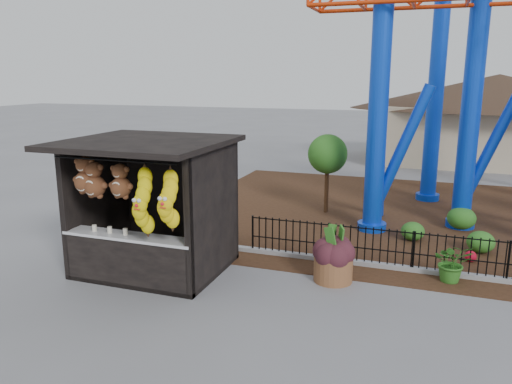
% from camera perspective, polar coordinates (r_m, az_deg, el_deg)
% --- Properties ---
extents(ground, '(120.00, 120.00, 0.00)m').
position_cam_1_polar(ground, '(10.17, 0.24, -13.14)').
color(ground, slate).
rests_on(ground, ground).
extents(mulch_bed, '(18.00, 12.00, 0.02)m').
position_cam_1_polar(mulch_bed, '(17.24, 22.13, -2.98)').
color(mulch_bed, '#331E11').
rests_on(mulch_bed, ground).
extents(curb, '(18.00, 0.18, 0.12)m').
position_cam_1_polar(curb, '(12.47, 22.99, -8.84)').
color(curb, gray).
rests_on(curb, ground).
extents(prize_booth, '(3.50, 3.40, 3.12)m').
position_cam_1_polar(prize_booth, '(11.62, -12.30, -1.94)').
color(prize_booth, black).
rests_on(prize_booth, ground).
extents(terracotta_planter, '(0.88, 0.88, 0.56)m').
position_cam_1_polar(terracotta_planter, '(11.44, 8.81, -8.69)').
color(terracotta_planter, brown).
rests_on(terracotta_planter, ground).
extents(planter_foliage, '(0.70, 0.70, 0.64)m').
position_cam_1_polar(planter_foliage, '(11.23, 8.92, -5.85)').
color(planter_foliage, '#38161E').
rests_on(planter_foliage, terracotta_planter).
extents(potted_plant, '(0.91, 0.82, 0.91)m').
position_cam_1_polar(potted_plant, '(12.03, 21.54, -7.48)').
color(potted_plant, '#1E5318').
rests_on(potted_plant, ground).
extents(landscaping, '(9.01, 3.56, 0.67)m').
position_cam_1_polar(landscaping, '(15.12, 26.37, -4.45)').
color(landscaping, '#285F1C').
rests_on(landscaping, mulch_bed).
extents(pavilion, '(15.00, 15.00, 4.80)m').
position_cam_1_polar(pavilion, '(28.80, 25.80, 8.98)').
color(pavilion, '#BFAD8C').
rests_on(pavilion, ground).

